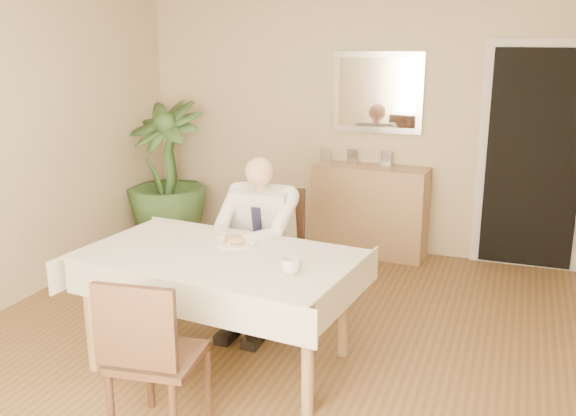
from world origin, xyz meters
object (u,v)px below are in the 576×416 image
(coffee_mug, at_px, (291,266))
(sideboard, at_px, (370,211))
(seated_man, at_px, (255,236))
(dining_table, at_px, (219,266))
(chair_far, at_px, (271,244))
(potted_palm, at_px, (166,174))
(chair_near, at_px, (149,351))

(coffee_mug, bearing_deg, sideboard, 93.05)
(seated_man, relative_size, coffee_mug, 10.97)
(coffee_mug, bearing_deg, seated_man, 125.71)
(sideboard, bearing_deg, dining_table, -96.18)
(chair_far, bearing_deg, potted_palm, 136.10)
(dining_table, relative_size, sideboard, 1.68)
(dining_table, relative_size, seated_man, 1.47)
(dining_table, bearing_deg, sideboard, 86.97)
(seated_man, xyz_separation_m, potted_palm, (-1.61, 1.50, 0.03))
(coffee_mug, xyz_separation_m, potted_palm, (-2.16, 2.26, -0.08))
(chair_near, bearing_deg, coffee_mug, 47.37)
(chair_far, bearing_deg, dining_table, -97.01)
(dining_table, relative_size, coffee_mug, 16.07)
(dining_table, height_order, sideboard, sideboard)
(potted_palm, bearing_deg, sideboard, 10.33)
(seated_man, relative_size, sideboard, 1.15)
(dining_table, distance_m, seated_man, 0.59)
(coffee_mug, bearing_deg, potted_palm, 133.63)
(chair_far, distance_m, potted_palm, 2.02)
(seated_man, relative_size, potted_palm, 0.86)
(coffee_mug, bearing_deg, chair_far, 117.40)
(seated_man, bearing_deg, sideboard, 77.76)
(chair_far, relative_size, seated_man, 0.77)
(chair_near, xyz_separation_m, coffee_mug, (0.51, 0.71, 0.28))
(chair_far, height_order, potted_palm, potted_palm)
(seated_man, bearing_deg, chair_near, -88.66)
(seated_man, distance_m, coffee_mug, 0.94)
(chair_far, distance_m, sideboard, 1.63)
(coffee_mug, relative_size, sideboard, 0.10)
(seated_man, distance_m, potted_palm, 2.20)
(chair_far, height_order, coffee_mug, chair_far)
(chair_near, height_order, seated_man, seated_man)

